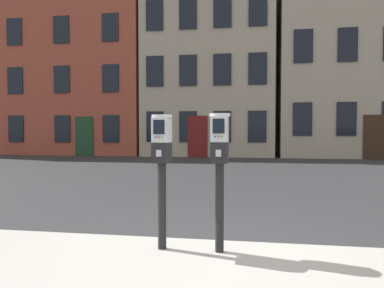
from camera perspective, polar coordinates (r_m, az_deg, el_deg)
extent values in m
plane|color=#28282B|center=(4.40, 3.39, -16.69)|extent=(160.00, 160.00, 0.00)
cylinder|color=black|center=(4.13, -4.53, -9.25)|extent=(0.09, 0.09, 0.93)
cube|color=black|center=(4.06, -4.55, -1.28)|extent=(0.17, 0.24, 0.22)
cube|color=#A5A8AD|center=(3.94, -5.02, -1.39)|extent=(0.06, 0.01, 0.07)
cube|color=#B7BABF|center=(4.05, -4.56, 2.11)|extent=(0.17, 0.23, 0.26)
cube|color=black|center=(3.94, -5.01, 2.56)|extent=(0.12, 0.01, 0.15)
cylinder|color=blue|center=(3.94, -5.50, 1.03)|extent=(0.02, 0.01, 0.02)
cylinder|color=red|center=(3.93, -5.01, 1.03)|extent=(0.02, 0.01, 0.02)
cylinder|color=green|center=(3.92, -4.51, 1.03)|extent=(0.02, 0.01, 0.02)
cylinder|color=#B7BABF|center=(4.05, -4.57, 4.19)|extent=(0.22, 0.22, 0.03)
cylinder|color=black|center=(4.03, 4.17, -9.50)|extent=(0.09, 0.09, 0.94)
cube|color=black|center=(3.95, 4.19, -1.27)|extent=(0.17, 0.24, 0.22)
cube|color=#A5A8AD|center=(3.83, 3.99, -1.38)|extent=(0.06, 0.01, 0.07)
cube|color=#B7BABF|center=(3.94, 4.20, 2.23)|extent=(0.17, 0.23, 0.27)
cube|color=black|center=(3.83, 4.02, 2.71)|extent=(0.12, 0.01, 0.15)
cylinder|color=blue|center=(3.83, 3.49, 1.12)|extent=(0.02, 0.01, 0.02)
cylinder|color=red|center=(3.83, 4.01, 1.12)|extent=(0.02, 0.01, 0.02)
cylinder|color=green|center=(3.82, 4.53, 1.12)|extent=(0.02, 0.01, 0.02)
cylinder|color=#B7BABF|center=(3.95, 4.21, 4.38)|extent=(0.22, 0.22, 0.03)
cube|color=brown|center=(24.30, -15.84, 11.27)|extent=(8.23, 5.50, 10.54)
cube|color=black|center=(22.94, -24.94, 2.10)|extent=(0.90, 0.06, 1.45)
cube|color=black|center=(21.51, -18.90, 2.19)|extent=(0.90, 0.06, 1.45)
cube|color=black|center=(20.35, -12.09, 2.27)|extent=(0.90, 0.06, 1.45)
cube|color=black|center=(23.10, -25.05, 8.65)|extent=(0.90, 0.06, 1.45)
cube|color=black|center=(21.67, -18.99, 9.17)|extent=(0.90, 0.06, 1.45)
cube|color=black|center=(20.52, -12.15, 9.64)|extent=(0.90, 0.06, 1.45)
cube|color=black|center=(23.54, -25.16, 15.03)|extent=(0.90, 0.06, 1.45)
cube|color=black|center=(22.15, -19.08, 15.95)|extent=(0.90, 0.06, 1.45)
cube|color=black|center=(21.03, -12.21, 16.78)|extent=(0.90, 0.06, 1.45)
cube|color=#193823|center=(20.95, -15.89, 1.14)|extent=(1.00, 0.07, 2.10)
cube|color=#9E9384|center=(22.48, 3.01, 13.11)|extent=(6.92, 5.96, 11.32)
cube|color=black|center=(19.60, -5.59, 2.62)|extent=(0.90, 0.06, 1.56)
cube|color=black|center=(19.22, -0.60, 2.64)|extent=(0.90, 0.06, 1.56)
cube|color=black|center=(18.99, 4.55, 2.64)|extent=(0.90, 0.06, 1.56)
cube|color=black|center=(18.92, 9.78, 2.61)|extent=(0.90, 0.06, 1.56)
cube|color=black|center=(19.82, -5.62, 10.83)|extent=(0.90, 0.06, 1.56)
cube|color=black|center=(19.45, -0.60, 11.01)|extent=(0.90, 0.06, 1.56)
cube|color=black|center=(19.22, 4.57, 11.11)|extent=(0.90, 0.06, 1.56)
cube|color=black|center=(19.15, 9.83, 11.11)|extent=(0.90, 0.06, 1.56)
cube|color=black|center=(20.44, -5.65, 18.71)|extent=(0.90, 0.06, 1.56)
cube|color=black|center=(20.07, -0.61, 19.02)|extent=(0.90, 0.06, 1.56)
cube|color=black|center=(19.86, 4.60, 19.21)|extent=(0.90, 0.06, 1.56)
cube|color=black|center=(19.79, 9.89, 19.24)|extent=(0.90, 0.06, 1.56)
cube|color=#591414|center=(19.15, 0.85, 1.12)|extent=(1.00, 0.07, 2.10)
cube|color=#9E9384|center=(22.69, 20.62, 11.75)|extent=(6.05, 6.02, 10.45)
cube|color=black|center=(19.06, 16.27, 3.63)|extent=(0.90, 0.06, 1.60)
cube|color=black|center=(19.40, 22.21, 3.53)|extent=(0.90, 0.06, 1.60)
cube|color=black|center=(19.46, 16.39, 13.94)|extent=(0.90, 0.06, 1.60)
cube|color=black|center=(19.80, 22.36, 13.66)|extent=(0.90, 0.06, 1.60)
cube|color=black|center=(19.71, 25.75, 0.93)|extent=(1.00, 0.07, 2.10)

